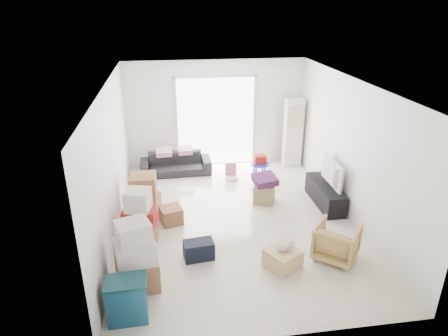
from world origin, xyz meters
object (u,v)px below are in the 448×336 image
Objects in this scene: ottoman at (264,193)px; armchair at (337,240)px; television at (327,182)px; tv_console at (325,194)px; kids_table at (260,162)px; sofa at (176,161)px; storage_bins at (127,299)px; wood_crate at (283,259)px; ac_tower at (293,133)px.

armchair is at bearing -71.57° from ottoman.
ottoman is at bearing 77.90° from television.
kids_table is at bearing 124.77° from tv_console.
television is at bearing -35.36° from sofa.
storage_bins is 5.16m from kids_table.
tv_console is 0.29m from television.
sofa is 3.60× the size of wood_crate.
armchair is 2.26m from ottoman.
television is 1.66× the size of kids_table.
ac_tower is at bearing 58.62° from ottoman.
ac_tower reaches higher than ottoman.
sofa is (-3.08, 2.10, -0.18)m from television.
ac_tower reaches higher than kids_table.
wood_crate is (-1.50, -1.99, -0.07)m from tv_console.
wood_crate is (-1.50, -1.99, -0.36)m from television.
wood_crate is (1.58, -4.09, -0.18)m from sofa.
tv_console is 3.73m from sofa.
sofa is at bearing -177.16° from ac_tower.
wood_crate is at bearing -127.09° from tv_console.
ac_tower is at bearing 52.55° from storage_bins.
armchair is 3.48m from storage_bins.
kids_table is 1.20× the size of wood_crate.
ottoman is 1.30m from kids_table.
tv_console is 2.83× the size of wood_crate.
armchair is 0.98m from wood_crate.
tv_console is (0.05, -2.25, -0.65)m from ac_tower.
ottoman is (-1.21, -1.98, -0.66)m from ac_tower.
sofa is (-3.03, -0.15, -0.54)m from ac_tower.
storage_bins is at bearing 125.54° from television.
armchair reaches higher than tv_console.
wood_crate is at bearing 46.39° from armchair.
armchair is (-0.54, -1.86, 0.11)m from tv_console.
storage_bins is 1.32× the size of wood_crate.
sofa is 4.95m from storage_bins.
television is 2.52m from wood_crate.
television is 1.88m from kids_table.
wood_crate is at bearing -69.95° from sofa.
kids_table is (-1.07, 1.54, -0.11)m from television.
wood_crate is (-0.96, -0.12, -0.18)m from armchair.
wood_crate is (-0.43, -3.52, -0.25)m from kids_table.
sofa is 4.71m from armchair.
sofa reaches higher than wood_crate.
television is (0.05, -2.25, -0.36)m from ac_tower.
ac_tower is at bearing 1.80° from sofa.
tv_console is 0.79× the size of sofa.
tv_console is 1.29m from ottoman.
tv_console is 3.24× the size of ottoman.
kids_table is (-1.07, 1.54, 0.18)m from tv_console.
ac_tower is 2.34m from tv_console.
storage_bins is at bearing 54.32° from armchair.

